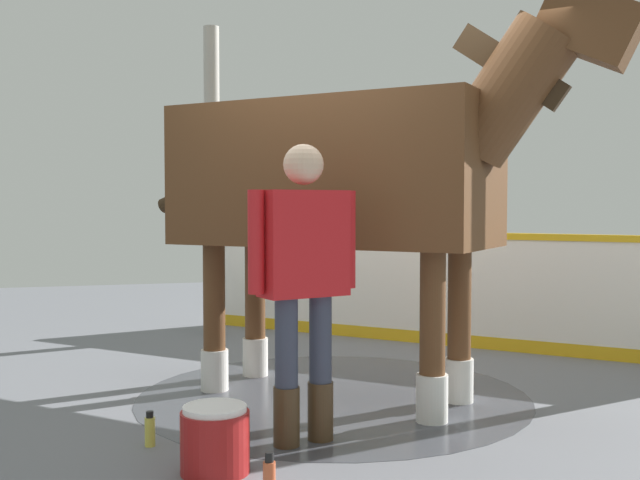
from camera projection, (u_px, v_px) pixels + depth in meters
The scene contains 8 objects.
ground_plane at pixel (339, 396), 5.34m from camera, with size 16.00×16.00×0.02m, color slate.
wet_patch at pixel (333, 396), 5.30m from camera, with size 2.77×2.77×0.00m, color #42444C.
barrier_wall at pixel (438, 292), 7.24m from camera, with size 3.77×3.62×1.10m.
roof_post_far at pixel (212, 182), 7.69m from camera, with size 0.16×0.16×3.17m, color #B7B2A8.
horse at pixel (348, 177), 5.18m from camera, with size 2.72×2.61×2.69m.
handler at pixel (304, 271), 4.21m from camera, with size 0.66×0.34×1.70m.
wash_bucket at pixel (215, 440), 3.78m from camera, with size 0.35×0.35×0.34m.
bottle_shampoo at pixel (150, 430), 4.20m from camera, with size 0.06×0.06×0.20m.
Camera 1 is at (-1.54, -5.06, 1.36)m, focal length 41.97 mm.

